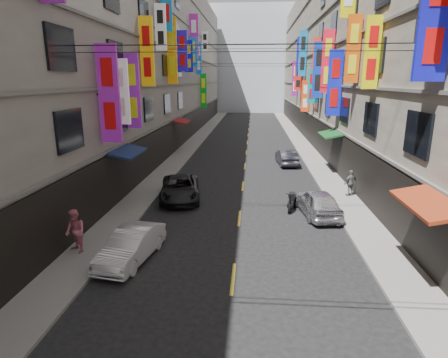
% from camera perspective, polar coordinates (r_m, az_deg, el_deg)
% --- Properties ---
extents(sidewalk_left, '(2.00, 90.00, 0.12)m').
position_cam_1_polar(sidewalk_left, '(37.12, -5.92, 4.27)').
color(sidewalk_left, slate).
rests_on(sidewalk_left, ground).
extents(sidewalk_right, '(2.00, 90.00, 0.12)m').
position_cam_1_polar(sidewalk_right, '(36.92, 12.78, 3.93)').
color(sidewalk_right, slate).
rests_on(sidewalk_right, ground).
extents(building_row_left, '(10.14, 90.00, 19.00)m').
position_cam_1_polar(building_row_left, '(38.14, -15.69, 18.33)').
color(building_row_left, gray).
rests_on(building_row_left, ground).
extents(building_row_right, '(10.14, 90.00, 19.00)m').
position_cam_1_polar(building_row_right, '(37.76, 23.12, 17.77)').
color(building_row_right, '#AEA492').
rests_on(building_row_right, ground).
extents(haze_block, '(18.00, 8.00, 22.00)m').
position_cam_1_polar(haze_block, '(86.00, 4.20, 17.57)').
color(haze_block, '#A8AFBB').
rests_on(haze_block, ground).
extents(shop_signage, '(14.00, 55.00, 12.43)m').
position_cam_1_polar(shop_signage, '(28.54, 3.37, 19.38)').
color(shop_signage, blue).
rests_on(shop_signage, ground).
extents(street_awnings, '(13.99, 35.20, 0.41)m').
position_cam_1_polar(street_awnings, '(20.34, -0.91, 4.04)').
color(street_awnings, '#12451D').
rests_on(street_awnings, ground).
extents(overhead_cables, '(14.00, 38.04, 1.24)m').
position_cam_1_polar(overhead_cables, '(23.99, 3.15, 19.57)').
color(overhead_cables, black).
rests_on(overhead_cables, ground).
extents(lane_markings, '(0.12, 80.20, 0.01)m').
position_cam_1_polar(lane_markings, '(33.60, 3.30, 3.12)').
color(lane_markings, gold).
rests_on(lane_markings, ground).
extents(scooter_far_right, '(0.64, 1.79, 1.14)m').
position_cam_1_polar(scooter_far_right, '(20.58, 10.20, -3.42)').
color(scooter_far_right, black).
rests_on(scooter_far_right, ground).
extents(car_left_mid, '(1.93, 3.97, 1.25)m').
position_cam_1_polar(car_left_mid, '(15.09, -13.96, -9.81)').
color(car_left_mid, white).
rests_on(car_left_mid, ground).
extents(car_left_far, '(2.96, 5.08, 1.33)m').
position_cam_1_polar(car_left_far, '(22.08, -6.73, -1.43)').
color(car_left_far, black).
rests_on(car_left_far, ground).
extents(car_right_mid, '(2.22, 4.27, 1.39)m').
position_cam_1_polar(car_right_mid, '(19.94, 14.04, -3.48)').
color(car_right_mid, silver).
rests_on(car_right_mid, ground).
extents(car_right_far, '(1.71, 4.02, 1.29)m').
position_cam_1_polar(car_right_far, '(31.44, 9.50, 3.32)').
color(car_right_far, '#2B2A32').
rests_on(car_right_far, ground).
extents(pedestrian_lfar, '(1.05, 0.99, 1.78)m').
position_cam_1_polar(pedestrian_lfar, '(16.08, -21.72, -7.41)').
color(pedestrian_lfar, pink).
rests_on(pedestrian_lfar, sidewalk_left).
extents(pedestrian_rfar, '(1.06, 0.91, 1.58)m').
position_cam_1_polar(pedestrian_rfar, '(23.40, 18.72, -0.57)').
color(pedestrian_rfar, '#5C5D5F').
rests_on(pedestrian_rfar, sidewalk_right).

